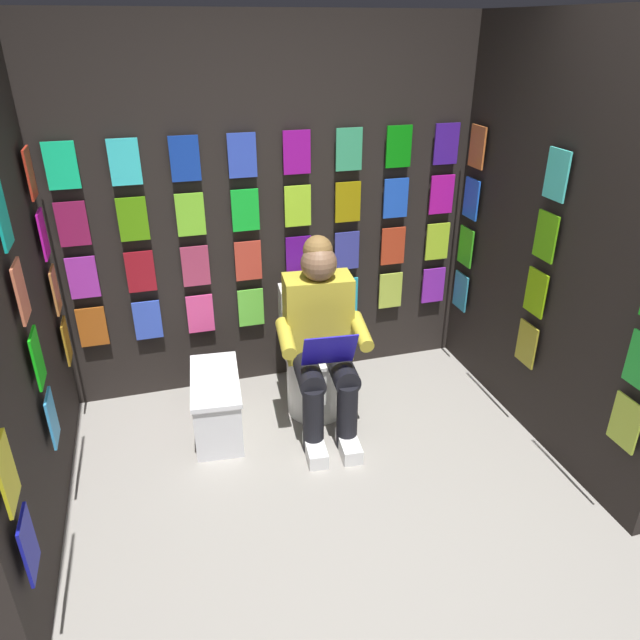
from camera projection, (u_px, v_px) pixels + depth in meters
ground_plane at (377, 604)px, 2.58m from camera, size 30.00×30.00×0.00m
display_wall_back at (269, 214)px, 3.79m from camera, size 2.79×0.14×2.34m
display_wall_left at (557, 245)px, 3.25m from camera, size 0.14×1.98×2.34m
display_wall_right at (3, 306)px, 2.55m from camera, size 0.14×1.98×2.34m
toilet at (314, 359)px, 3.81m from camera, size 0.43×0.57×0.77m
person_reading at (322, 338)px, 3.49m from camera, size 0.55×0.71×1.19m
comic_longbox_near at (217, 404)px, 3.60m from camera, size 0.34×0.63×0.37m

